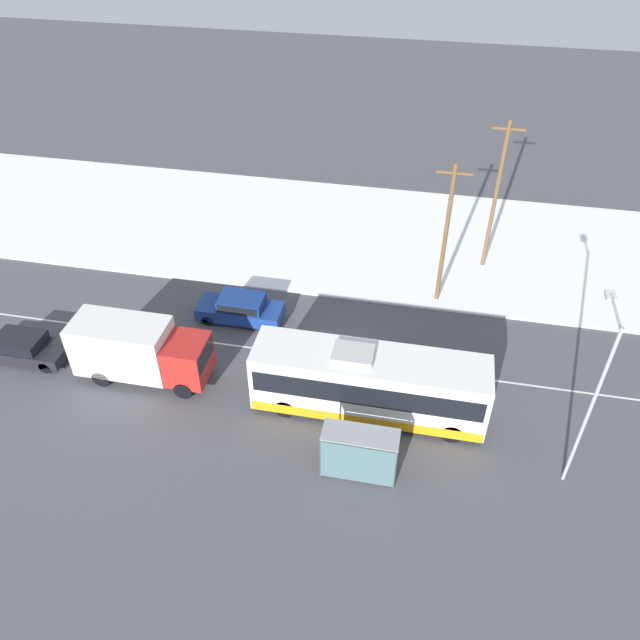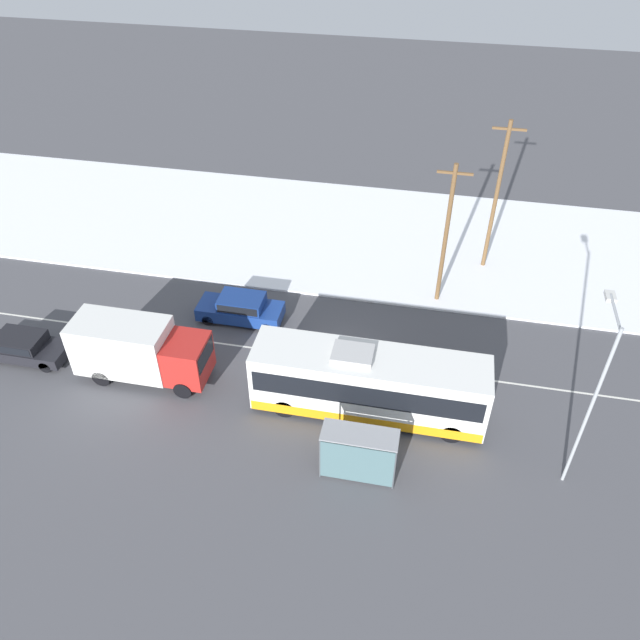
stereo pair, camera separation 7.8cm
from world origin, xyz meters
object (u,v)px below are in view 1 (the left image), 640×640
Objects in this scene: pedestrian_at_stop at (341,439)px; streetlamp at (595,385)px; box_truck at (138,349)px; parked_car_near_truck at (22,346)px; utility_pole_snowlot at (496,196)px; sedan_car at (241,308)px; utility_pole_roadside at (446,234)px; city_bus at (369,383)px; bus_shelter at (359,451)px.

pedestrian_at_stop is 10.33m from streetlamp.
box_truck is 6.58m from parked_car_near_truck.
streetlamp is (26.31, -2.01, 4.37)m from parked_car_near_truck.
sedan_car is at bearing -148.43° from utility_pole_snowlot.
utility_pole_roadside is at bearing 33.31° from box_truck.
pedestrian_at_stop is at bearing -15.60° from box_truck.
box_truck is 0.79× the size of streetlamp.
sedan_car is at bearing 145.64° from city_bus.
bus_shelter is (0.13, -3.91, -0.02)m from city_bus.
box_truck is 0.78× the size of utility_pole_roadside.
utility_pole_snowlot reaches higher than streetlamp.
city_bus is at bearing -111.79° from utility_pole_snowlot.
utility_pole_roadside reaches higher than sedan_car.
sedan_car is 0.56× the size of streetlamp.
city_bus reaches higher than pedestrian_at_stop.
streetlamp is at bearing -62.02° from utility_pole_roadside.
pedestrian_at_stop is at bearing -106.28° from utility_pole_roadside.
box_truck is 0.71× the size of utility_pole_snowlot.
utility_pole_snowlot is (23.02, 13.16, 4.06)m from parked_car_near_truck.
streetlamp is at bearing 5.78° from pedestrian_at_stop.
bus_shelter is at bearing -49.72° from pedestrian_at_stop.
utility_pole_roadside reaches higher than parked_car_near_truck.
utility_pole_roadside is (-5.89, 11.09, -0.73)m from streetlamp.
parked_car_near_truck is at bearing 27.27° from sedan_car.
parked_car_near_truck is 0.54× the size of utility_pole_roadside.
pedestrian_at_stop is (16.90, -2.96, 0.20)m from parked_car_near_truck.
bus_shelter is (0.93, -1.09, 0.72)m from pedestrian_at_stop.
parked_car_near_truck is 22.64m from utility_pole_roadside.
bus_shelter is 9.38m from streetlamp.
pedestrian_at_stop is 17.67m from utility_pole_snowlot.
parked_car_near_truck is 0.55× the size of streetlamp.
bus_shelter is 13.66m from utility_pole_roadside.
bus_shelter is at bearing -101.16° from utility_pole_roadside.
box_truck is 6.31m from sedan_car.
parked_car_near_truck is at bearing -156.03° from utility_pole_roadside.
utility_pole_snowlot is at bearing 57.48° from utility_pole_roadside.
utility_pole_roadside is at bearing -122.52° from utility_pole_snowlot.
streetlamp is (8.48, 2.04, 3.44)m from bus_shelter.
sedan_car is at bearing 130.53° from pedestrian_at_stop.
box_truck is 21.38m from utility_pole_snowlot.
sedan_car is (-7.73, 5.28, -0.86)m from city_bus.
box_truck is 10.82m from pedestrian_at_stop.
city_bus is 3.02m from pedestrian_at_stop.
city_bus is 3.37× the size of bus_shelter.
streetlamp is 0.98× the size of utility_pole_roadside.
pedestrian_at_stop is (6.93, -8.10, 0.12)m from sedan_car.
pedestrian_at_stop is (-0.80, -2.82, -0.74)m from city_bus.
streetlamp reaches higher than parked_car_near_truck.
sedan_car is (3.46, 5.20, -0.90)m from box_truck.
sedan_car is at bearing 156.36° from streetlamp.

